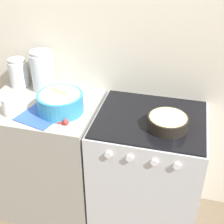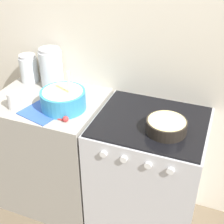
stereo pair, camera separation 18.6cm
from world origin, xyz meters
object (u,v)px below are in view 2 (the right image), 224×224
mixing_bowl (63,99)px  storage_jar_middle (51,70)px  storage_jar_left (29,70)px  tin_can (14,101)px  stove (147,176)px  baking_pan (166,126)px

mixing_bowl → storage_jar_middle: size_ratio=1.02×
storage_jar_left → tin_can: storage_jar_left is taller
mixing_bowl → stove: bearing=6.0°
stove → baking_pan: baking_pan is taller
storage_jar_middle → storage_jar_left: bearing=180.0°
baking_pan → storage_jar_left: bearing=165.9°
mixing_bowl → tin_can: mixing_bowl is taller
stove → mixing_bowl: bearing=-174.0°
baking_pan → tin_can: (-0.96, -0.10, 0.02)m
stove → storage_jar_middle: bearing=166.0°
stove → tin_can: tin_can is taller
mixing_bowl → baking_pan: 0.67m
storage_jar_left → tin_can: bearing=-71.1°
stove → storage_jar_left: storage_jar_left is taller
stove → storage_jar_middle: size_ratio=3.24×
mixing_bowl → tin_can: size_ratio=2.55×
stove → tin_can: bearing=-168.5°
mixing_bowl → storage_jar_left: (-0.42, 0.26, 0.02)m
tin_can → stove: bearing=11.5°
stove → tin_can: 1.01m
mixing_bowl → tin_can: bearing=-158.7°
mixing_bowl → storage_jar_left: bearing=148.7°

